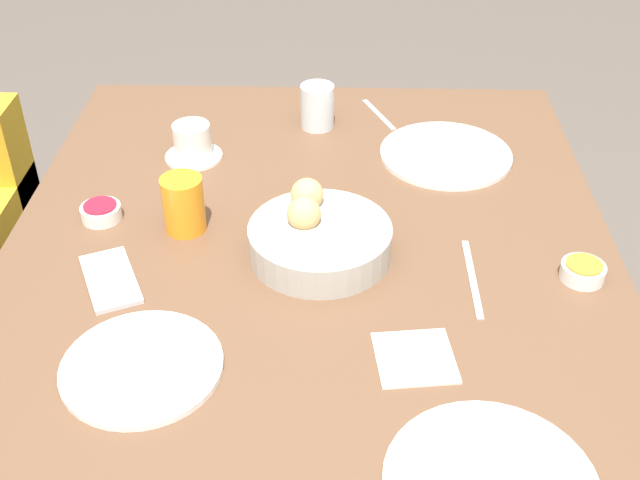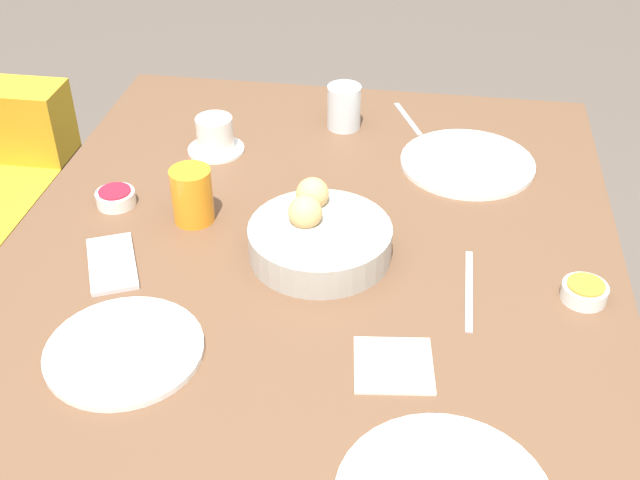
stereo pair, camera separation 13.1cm
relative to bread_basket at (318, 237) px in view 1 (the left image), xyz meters
The scene contains 13 objects.
dining_table 0.13m from the bread_basket, 166.65° to the left, with size 1.42×1.04×0.72m.
bread_basket is the anchor object (origin of this frame).
plate_near_right 0.41m from the bread_basket, 36.64° to the right, with size 0.26×0.26×0.01m.
plate_far_center 0.37m from the bread_basket, 139.44° to the left, with size 0.23×0.23×0.01m.
juice_glass 0.24m from the bread_basket, 74.37° to the left, with size 0.07×0.07×0.10m.
water_tumbler 0.45m from the bread_basket, ahead, with size 0.07×0.07×0.09m.
coffee_cup 0.40m from the bread_basket, 39.75° to the left, with size 0.11×0.11×0.07m.
jam_bowl_berry 0.40m from the bread_basket, 76.79° to the left, with size 0.07×0.07×0.03m.
jam_bowl_honey 0.43m from the bread_basket, 97.48° to the right, with size 0.07×0.07×0.03m.
fork_silver 0.26m from the bread_basket, 103.94° to the right, with size 0.20×0.01×0.00m.
spoon_coffee 0.52m from the bread_basket, 12.96° to the right, with size 0.14×0.07×0.00m.
napkin 0.29m from the bread_basket, 149.74° to the right, with size 0.12×0.12×0.00m.
cell_phone 0.34m from the bread_basket, 104.42° to the left, with size 0.17×0.13×0.01m.
Camera 1 is at (-1.00, -0.05, 1.52)m, focal length 45.00 mm.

